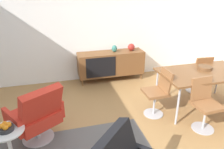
% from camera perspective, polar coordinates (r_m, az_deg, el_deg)
% --- Properties ---
extents(ground_plane, '(8.32, 8.32, 0.00)m').
position_cam_1_polar(ground_plane, '(3.45, 4.97, -17.30)').
color(ground_plane, '#9E7242').
extents(wall_back, '(6.80, 0.12, 2.80)m').
position_cam_1_polar(wall_back, '(5.21, -4.59, 13.80)').
color(wall_back, white).
rests_on(wall_back, ground_plane).
extents(sideboard, '(1.60, 0.45, 0.72)m').
position_cam_1_polar(sideboard, '(5.23, -0.30, 3.03)').
color(sideboard, brown).
rests_on(sideboard, ground_plane).
extents(vase_cobalt, '(0.17, 0.17, 0.17)m').
position_cam_1_polar(vase_cobalt, '(5.27, 5.14, 7.27)').
color(vase_cobalt, maroon).
rests_on(vase_cobalt, sideboard).
extents(vase_sculptural_dark, '(0.12, 0.12, 0.17)m').
position_cam_1_polar(vase_sculptural_dark, '(5.14, 0.64, 6.94)').
color(vase_sculptural_dark, '#337266').
rests_on(vase_sculptural_dark, sideboard).
extents(dining_table, '(1.60, 0.90, 0.74)m').
position_cam_1_polar(dining_table, '(4.28, 23.16, 0.12)').
color(dining_table, brown).
rests_on(dining_table, ground_plane).
extents(wooden_bowl_on_table, '(0.26, 0.26, 0.06)m').
position_cam_1_polar(wooden_bowl_on_table, '(4.39, 23.50, 1.66)').
color(wooden_bowl_on_table, brown).
rests_on(wooden_bowl_on_table, dining_table).
extents(dining_chair_back_right, '(0.42, 0.45, 0.86)m').
position_cam_1_polar(dining_chair_back_right, '(4.97, 22.09, 0.52)').
color(dining_chair_back_right, brown).
rests_on(dining_chair_back_right, ground_plane).
extents(dining_chair_near_window, '(0.43, 0.40, 0.86)m').
position_cam_1_polar(dining_chair_near_window, '(3.91, 12.25, -4.31)').
color(dining_chair_near_window, brown).
rests_on(dining_chair_near_window, ground_plane).
extents(dining_chair_front_left, '(0.42, 0.44, 0.86)m').
position_cam_1_polar(dining_chair_front_left, '(3.78, 23.43, -6.82)').
color(dining_chair_front_left, brown).
rests_on(dining_chair_front_left, ground_plane).
extents(lounge_chair_red, '(0.89, 0.88, 0.95)m').
position_cam_1_polar(lounge_chair_red, '(3.37, -19.39, -9.92)').
color(lounge_chair_red, red).
rests_on(lounge_chair_red, ground_plane).
extents(side_table_round, '(0.44, 0.44, 0.52)m').
position_cam_1_polar(side_table_round, '(3.21, -25.71, -16.05)').
color(side_table_round, white).
rests_on(side_table_round, ground_plane).
extents(fruit_bowl, '(0.20, 0.20, 0.11)m').
position_cam_1_polar(fruit_bowl, '(3.08, -26.50, -12.49)').
color(fruit_bowl, '#262628').
rests_on(fruit_bowl, side_table_round).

